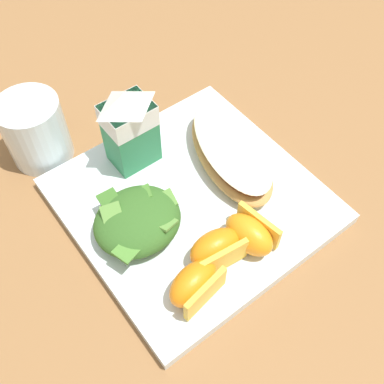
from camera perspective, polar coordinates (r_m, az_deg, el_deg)
The scene contains 9 objects.
ground at distance 0.56m, azimuth 0.00°, elevation -1.54°, with size 3.00×3.00×0.00m, color olive.
white_plate at distance 0.55m, azimuth 0.00°, elevation -1.08°, with size 0.28×0.28×0.02m, color silver.
cheesy_pizza_bread at distance 0.57m, azimuth 4.90°, elevation 5.09°, with size 0.12×0.19×0.04m.
green_salad_pile at distance 0.51m, azimuth -6.88°, elevation -3.50°, with size 0.10×0.09×0.04m.
milk_carton at distance 0.55m, azimuth -7.82°, elevation 8.24°, with size 0.06×0.05×0.11m.
orange_wedge_front at distance 0.47m, azimuth 0.36°, elevation -11.47°, with size 0.07×0.05×0.04m.
orange_wedge_middle at distance 0.49m, azimuth 3.06°, elevation -7.11°, with size 0.06×0.04×0.04m.
orange_wedge_rear at distance 0.50m, azimuth 7.26°, elevation -5.17°, with size 0.05×0.06×0.04m.
drinking_clear_cup at distance 0.61m, azimuth -18.96°, elevation 7.24°, with size 0.08×0.08×0.09m, color silver.
Camera 1 is at (-0.19, -0.25, 0.47)m, focal length 42.73 mm.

